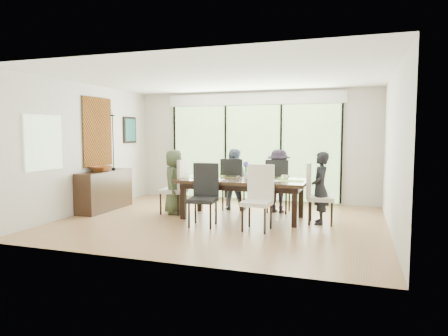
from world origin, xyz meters
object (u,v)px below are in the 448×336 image
(chair_near_right, at_px, (257,198))
(person_right_end, at_px, (320,188))
(laptop, at_px, (200,178))
(sideboard, at_px, (105,190))
(bowl, at_px, (102,169))
(cup_c, at_px, (284,178))
(chair_far_right, at_px, (279,185))
(chair_left_end, at_px, (173,186))
(cup_b, at_px, (249,178))
(chair_near_left, at_px, (203,195))
(person_far_right, at_px, (279,181))
(table_top, at_px, (243,181))
(chair_right_end, at_px, (321,193))
(chair_far_left, at_px, (234,184))
(person_far_left, at_px, (233,179))
(person_left_end, at_px, (174,182))
(vase, at_px, (246,176))
(cup_a, at_px, (212,175))

(chair_near_right, bearing_deg, person_right_end, 44.35)
(laptop, xyz_separation_m, sideboard, (-2.24, -0.01, -0.36))
(laptop, relative_size, bowl, 0.75)
(cup_c, bearing_deg, chair_far_right, 108.43)
(chair_left_end, distance_m, cup_b, 1.67)
(chair_near_left, height_order, person_far_right, person_far_right)
(person_far_right, bearing_deg, table_top, 64.47)
(laptop, bearing_deg, cup_b, -25.68)
(chair_near_left, bearing_deg, person_right_end, 18.15)
(chair_left_end, distance_m, chair_right_end, 3.00)
(chair_left_end, distance_m, cup_c, 2.32)
(chair_far_left, height_order, person_far_right, person_far_right)
(chair_far_right, bearing_deg, person_far_left, 1.64)
(chair_left_end, height_order, cup_c, chair_left_end)
(person_left_end, height_order, cup_b, person_left_end)
(vase, bearing_deg, chair_left_end, -178.15)
(chair_near_right, xyz_separation_m, cup_b, (-0.35, 0.77, 0.25))
(chair_near_right, distance_m, cup_c, 1.05)
(person_far_right, relative_size, cup_b, 12.90)
(chair_near_left, relative_size, cup_a, 8.87)
(chair_left_end, relative_size, laptop, 3.33)
(chair_left_end, height_order, chair_far_left, same)
(person_far_left, height_order, cup_b, person_far_left)
(chair_right_end, relative_size, person_far_right, 0.85)
(person_left_end, bearing_deg, person_right_end, -99.06)
(chair_far_left, bearing_deg, bowl, 16.93)
(chair_right_end, relative_size, chair_far_left, 1.00)
(table_top, bearing_deg, chair_right_end, -0.00)
(chair_far_right, bearing_deg, sideboard, 15.27)
(chair_far_right, relative_size, cup_a, 8.87)
(chair_right_end, height_order, laptop, chair_right_end)
(person_left_end, distance_m, cup_b, 1.64)
(person_right_end, height_order, cup_c, person_right_end)
(chair_right_end, xyz_separation_m, chair_near_right, (-1.00, -0.87, 0.00))
(cup_b, bearing_deg, person_right_end, 4.30)
(chair_far_right, distance_m, chair_near_right, 1.72)
(chair_near_right, distance_m, person_far_right, 1.70)
(cup_c, bearing_deg, person_far_left, 149.72)
(cup_b, distance_m, bowl, 3.24)
(person_left_end, relative_size, person_right_end, 1.00)
(laptop, bearing_deg, bowl, 157.15)
(cup_a, relative_size, cup_b, 1.24)
(chair_right_end, xyz_separation_m, person_right_end, (-0.02, 0.00, 0.10))
(bowl, bearing_deg, vase, 4.75)
(chair_far_left, height_order, sideboard, chair_far_left)
(chair_near_right, distance_m, sideboard, 3.67)
(table_top, height_order, person_left_end, person_left_end)
(chair_far_left, bearing_deg, cup_c, 144.08)
(table_top, distance_m, bowl, 3.10)
(person_left_end, distance_m, laptop, 0.65)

